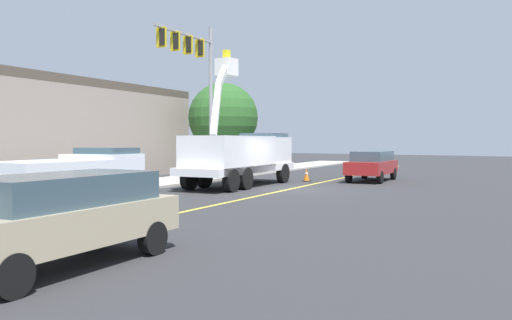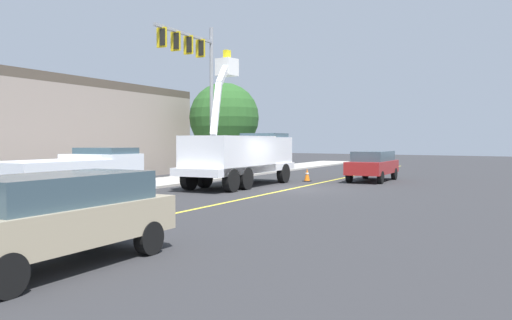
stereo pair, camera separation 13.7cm
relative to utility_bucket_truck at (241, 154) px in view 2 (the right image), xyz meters
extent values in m
plane|color=#2D2D30|center=(-0.08, -2.95, -1.61)|extent=(120.00, 120.00, 0.00)
cube|color=#B2ADA3|center=(-1.08, 4.50, -1.55)|extent=(59.95, 11.49, 0.12)
cube|color=yellow|center=(-0.08, -2.95, -1.60)|extent=(49.58, 6.76, 0.01)
cube|color=white|center=(-0.18, -0.05, -0.71)|extent=(8.46, 3.56, 0.36)
cube|color=white|center=(2.42, 0.29, 0.06)|extent=(2.91, 2.68, 1.60)
cube|color=#384C56|center=(2.61, 0.32, 0.76)|extent=(2.07, 2.32, 0.64)
cube|color=white|center=(-1.16, -0.18, 0.01)|extent=(5.53, 3.17, 1.80)
cube|color=white|center=(-1.99, -0.04, 2.20)|extent=(1.61, 1.05, 2.62)
cube|color=white|center=(-0.34, 0.85, 4.07)|extent=(2.28, 1.40, 1.50)
cube|color=white|center=(0.67, 1.40, 4.55)|extent=(0.90, 0.90, 0.90)
cube|color=yellow|center=(0.67, 1.40, 5.15)|extent=(0.36, 0.24, 0.60)
cylinder|color=black|center=(2.51, 1.44, -1.09)|extent=(1.08, 0.47, 1.04)
cylinder|color=black|center=(2.81, -0.79, -1.09)|extent=(1.08, 0.47, 1.04)
cylinder|color=black|center=(-1.80, 0.87, -1.09)|extent=(1.08, 0.47, 1.04)
cylinder|color=black|center=(-1.50, -1.36, -1.09)|extent=(1.08, 0.47, 1.04)
cylinder|color=black|center=(-3.10, 0.69, -1.09)|extent=(1.08, 0.47, 1.04)
cylinder|color=black|center=(-2.80, -1.54, -1.09)|extent=(1.08, 0.47, 1.04)
cube|color=white|center=(-10.87, -1.48, -0.86)|extent=(5.83, 2.82, 0.30)
cube|color=white|center=(-9.65, -1.31, -0.31)|extent=(2.25, 2.18, 1.10)
cube|color=#384C56|center=(-9.45, -1.29, 0.17)|extent=(1.57, 1.93, 0.56)
cube|color=white|center=(-11.87, -1.61, -0.46)|extent=(3.61, 2.53, 1.10)
cylinder|color=black|center=(-9.17, -0.30, -1.19)|extent=(0.87, 0.41, 0.84)
cylinder|color=black|center=(-8.92, -2.17, -1.19)|extent=(0.87, 0.41, 0.84)
cylinder|color=black|center=(-12.83, -0.78, -1.19)|extent=(0.87, 0.41, 0.84)
cylinder|color=black|center=(-12.58, -2.66, -1.19)|extent=(0.87, 0.41, 0.84)
cube|color=maroon|center=(6.75, -4.27, -0.82)|extent=(5.01, 2.52, 0.70)
cube|color=#384C56|center=(6.90, -4.25, -0.22)|extent=(3.65, 2.11, 0.60)
cylinder|color=black|center=(5.24, -5.34, -1.27)|extent=(0.71, 0.33, 0.68)
cylinder|color=black|center=(5.02, -3.64, -1.27)|extent=(0.71, 0.33, 0.68)
cylinder|color=black|center=(8.48, -4.90, -1.27)|extent=(0.71, 0.33, 0.68)
cylinder|color=black|center=(8.25, -3.21, -1.27)|extent=(0.71, 0.33, 0.68)
cube|color=tan|center=(-15.47, -7.23, -0.82)|extent=(5.01, 2.52, 0.70)
cube|color=#384C56|center=(-15.32, -7.21, -0.22)|extent=(3.65, 2.11, 0.60)
cylinder|color=black|center=(-16.97, -8.30, -1.27)|extent=(0.71, 0.33, 0.68)
cylinder|color=black|center=(-13.74, -7.86, -1.27)|extent=(0.71, 0.33, 0.68)
cylinder|color=black|center=(-13.96, -6.17, -1.27)|extent=(0.71, 0.33, 0.68)
cube|color=black|center=(-13.28, -3.55, -1.59)|extent=(0.40, 0.40, 0.04)
cone|color=orange|center=(-13.28, -3.55, -1.23)|extent=(0.32, 0.32, 0.67)
cylinder|color=white|center=(-13.28, -3.55, -1.16)|extent=(0.20, 0.20, 0.08)
cube|color=black|center=(4.47, -1.33, -1.59)|extent=(0.40, 0.40, 0.04)
cone|color=orange|center=(4.47, -1.33, -1.23)|extent=(0.32, 0.32, 0.68)
cylinder|color=white|center=(4.47, -1.33, -1.16)|extent=(0.20, 0.20, 0.08)
cylinder|color=gray|center=(2.48, 3.96, 2.83)|extent=(0.22, 0.22, 8.87)
cube|color=gray|center=(-0.13, 3.62, 6.43)|extent=(5.25, 0.85, 0.16)
cube|color=gold|center=(1.32, 3.81, 5.88)|extent=(0.19, 0.57, 1.00)
cube|color=black|center=(1.34, 3.71, 5.88)|extent=(0.24, 0.34, 0.84)
cube|color=gold|center=(0.16, 3.65, 5.88)|extent=(0.19, 0.57, 1.00)
cube|color=black|center=(0.17, 3.55, 5.88)|extent=(0.24, 0.34, 0.84)
cube|color=gold|center=(-1.00, 3.50, 5.88)|extent=(0.19, 0.57, 1.00)
cube|color=black|center=(-0.99, 3.40, 5.88)|extent=(0.24, 0.34, 0.84)
cube|color=gold|center=(-2.16, 3.34, 5.88)|extent=(0.19, 0.57, 1.00)
cube|color=black|center=(-2.15, 3.25, 5.88)|extent=(0.24, 0.34, 0.84)
cube|color=gray|center=(-3.27, 13.31, 1.03)|extent=(20.50, 12.30, 5.29)
cube|color=#4C4238|center=(-3.27, 13.31, 3.93)|extent=(20.50, 12.30, 0.50)
cylinder|color=brown|center=(6.87, 6.50, -0.51)|extent=(0.32, 0.32, 2.19)
sphere|color=#285623|center=(6.87, 6.50, 2.24)|extent=(4.75, 4.75, 4.75)
camera|label=1|loc=(-21.11, -15.45, 0.70)|focal=36.42mm
camera|label=2|loc=(-21.03, -15.57, 0.70)|focal=36.42mm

